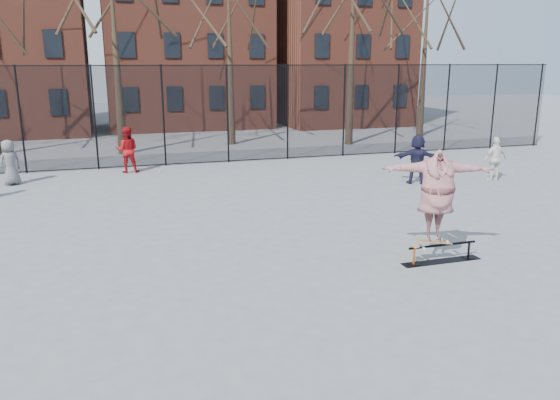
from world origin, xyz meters
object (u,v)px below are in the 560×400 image
object	(u,v)px
skate_rail	(442,255)
skater	(437,197)
bystander_red	(127,150)
skateboard	(433,243)
bystander_extra	(10,163)
bystander_white	(495,159)
bystander_navy	(417,159)

from	to	relation	value
skate_rail	skater	world-z (taller)	skater
bystander_red	skateboard	bearing A→B (deg)	122.15
bystander_red	bystander_extra	distance (m)	4.04
bystander_white	bystander_extra	distance (m)	16.75
skater	bystander_white	world-z (taller)	skater
skate_rail	bystander_white	world-z (taller)	bystander_white
skate_rail	bystander_red	xyz separation A→B (m)	(-5.95, 11.86, 0.71)
bystander_white	bystander_extra	bearing A→B (deg)	-17.47
bystander_red	bystander_navy	bearing A→B (deg)	158.67
skate_rail	bystander_white	bearing A→B (deg)	45.51
skate_rail	bystander_extra	size ratio (longest dim) A/B	1.15
skater	bystander_red	xyz separation A→B (m)	(-5.72, 11.86, -0.56)
bystander_white	bystander_extra	size ratio (longest dim) A/B	1.01
skateboard	bystander_white	bearing A→B (deg)	44.52
skate_rail	bystander_navy	distance (m)	7.77
skater	bystander_white	bearing A→B (deg)	62.14
skater	bystander_white	distance (m)	9.21
skateboard	bystander_navy	bearing A→B (deg)	61.68
skate_rail	bystander_extra	world-z (taller)	bystander_extra
skate_rail	bystander_navy	bearing A→B (deg)	63.13
bystander_red	bystander_extra	bearing A→B (deg)	21.71
bystander_white	bystander_extra	world-z (taller)	bystander_white
skateboard	bystander_extra	xyz separation A→B (m)	(-9.62, 10.79, 0.33)
bystander_red	bystander_extra	xyz separation A→B (m)	(-3.90, -1.07, -0.09)
skate_rail	skateboard	distance (m)	0.37
skater	bystander_extra	size ratio (longest dim) A/B	1.47
bystander_red	skate_rail	bearing A→B (deg)	123.01
bystander_red	bystander_extra	world-z (taller)	bystander_red
skateboard	bystander_navy	world-z (taller)	bystander_navy
skate_rail	bystander_red	world-z (taller)	bystander_red
bystander_white	skater	bearing A→B (deg)	42.09
skate_rail	skateboard	bearing A→B (deg)	180.00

